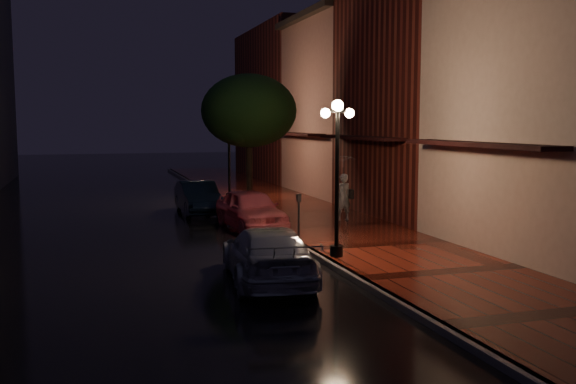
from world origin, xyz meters
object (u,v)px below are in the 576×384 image
object	(u,v)px
navy_car	(198,198)
silver_car	(268,254)
streetlamp_near	(337,168)
woman_with_umbrella	(343,177)
street_tree	(249,113)
streetlamp_far	(229,148)
parking_meter	(299,212)
pink_car	(251,209)

from	to	relation	value
navy_car	silver_car	size ratio (longest dim) A/B	0.89
streetlamp_near	woman_with_umbrella	xyz separation A→B (m)	(2.65, 6.00, -0.80)
silver_car	streetlamp_near	bearing A→B (deg)	-140.19
street_tree	woman_with_umbrella	distance (m)	6.05
streetlamp_far	silver_car	world-z (taller)	streetlamp_far
streetlamp_near	navy_car	xyz separation A→B (m)	(-2.11, 10.47, -1.91)
navy_car	woman_with_umbrella	bearing A→B (deg)	-43.97
silver_car	parking_meter	xyz separation A→B (m)	(2.22, 4.33, 0.36)
streetlamp_far	parking_meter	distance (m)	11.38
street_tree	pink_car	distance (m)	6.27
pink_car	woman_with_umbrella	distance (m)	3.75
woman_with_umbrella	street_tree	bearing A→B (deg)	-69.68
pink_car	woman_with_umbrella	bearing A→B (deg)	-3.43
street_tree	navy_car	xyz separation A→B (m)	(-2.37, -0.52, -3.56)
navy_car	parking_meter	size ratio (longest dim) A/B	2.86
woman_with_umbrella	streetlamp_far	bearing A→B (deg)	-76.93
streetlamp_far	pink_car	size ratio (longest dim) A/B	1.01
parking_meter	streetlamp_near	bearing A→B (deg)	-101.87
streetlamp_near	street_tree	world-z (taller)	street_tree
streetlamp_near	silver_car	distance (m)	3.48
pink_car	parking_meter	xyz separation A→B (m)	(0.75, -3.21, 0.30)
navy_car	silver_car	distance (m)	12.08
pink_car	parking_meter	bearing A→B (deg)	-81.21
streetlamp_far	pink_car	world-z (taller)	streetlamp_far
streetlamp_near	parking_meter	xyz separation A→B (m)	(-0.20, 2.73, -1.57)
parking_meter	streetlamp_far	bearing A→B (deg)	72.92
navy_car	woman_with_umbrella	size ratio (longest dim) A/B	1.68
navy_car	silver_car	xyz separation A→B (m)	(-0.31, -12.08, -0.01)
streetlamp_far	navy_car	size ratio (longest dim) A/B	1.03
streetlamp_far	woman_with_umbrella	bearing A→B (deg)	-71.70
streetlamp_far	silver_car	bearing A→B (deg)	-98.81
parking_meter	woman_with_umbrella	bearing A→B (deg)	32.92
streetlamp_far	street_tree	world-z (taller)	street_tree
street_tree	navy_car	bearing A→B (deg)	-167.65
street_tree	parking_meter	size ratio (longest dim) A/B	3.98
navy_car	street_tree	bearing A→B (deg)	11.62
street_tree	streetlamp_near	bearing A→B (deg)	-91.35
woman_with_umbrella	silver_car	bearing A→B (deg)	51.11
streetlamp_near	woman_with_umbrella	bearing A→B (deg)	66.21
navy_car	streetlamp_far	bearing A→B (deg)	58.36
street_tree	silver_car	distance (m)	13.36
streetlamp_near	streetlamp_far	size ratio (longest dim) A/B	1.00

